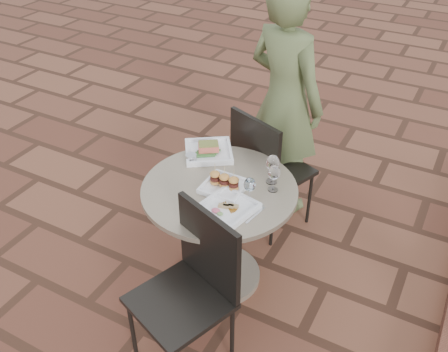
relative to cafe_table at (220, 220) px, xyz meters
The scene contains 13 objects.
ground 0.58m from the cafe_table, 129.25° to the left, with size 60.00×60.00×0.00m, color brown.
cafe_table is the anchor object (origin of this frame).
chair_far 0.60m from the cafe_table, 87.40° to the left, with size 0.57×0.57×0.93m.
chair_near 0.56m from the cafe_table, 74.96° to the right, with size 0.57×0.57×0.93m.
diner 1.02m from the cafe_table, 90.02° to the left, with size 0.62×0.41×1.71m, color #4F5A31.
plate_salmon 0.45m from the cafe_table, 129.73° to the left, with size 0.40×0.40×0.08m.
plate_sliders 0.28m from the cafe_table, ahead, with size 0.23×0.23×0.15m.
plate_tuna 0.33m from the cafe_table, 48.06° to the right, with size 0.31×0.31×0.03m.
wine_glass_right 0.41m from the cafe_table, ahead, with size 0.07×0.07×0.16m.
wine_glass_mid 0.48m from the cafe_table, 38.41° to the left, with size 0.08×0.08×0.18m.
wine_glass_far 0.47m from the cafe_table, 24.06° to the left, with size 0.07×0.07×0.17m.
steel_ramekin 0.42m from the cafe_table, 151.98° to the left, with size 0.07×0.07×0.05m, color silver.
cutlery_set 0.38m from the cafe_table, 25.72° to the right, with size 0.09×0.20×0.00m, color silver, non-canonical shape.
Camera 1 is at (1.31, -2.24, 2.44)m, focal length 40.00 mm.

